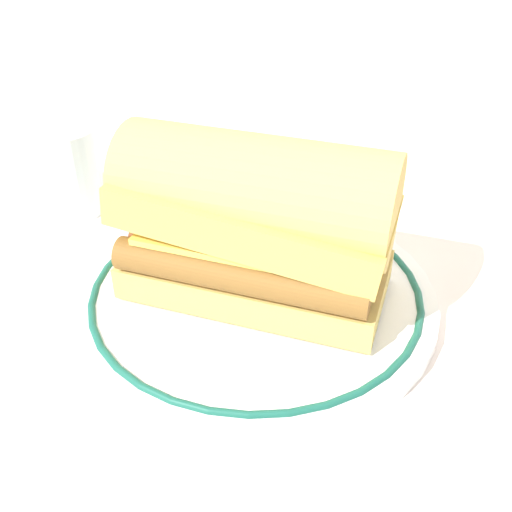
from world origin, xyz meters
The scene contains 4 objects.
ground_plane centered at (0.00, 0.00, 0.00)m, with size 1.50×1.50×0.00m, color silver.
plate centered at (-0.01, 0.02, 0.01)m, with size 0.29×0.29×0.01m.
sausage_sandwich centered at (-0.01, 0.02, 0.08)m, with size 0.21×0.13×0.13m.
drinking_glass centered at (-0.24, 0.08, 0.04)m, with size 0.07×0.07×0.09m.
Camera 1 is at (0.15, -0.34, 0.31)m, focal length 42.17 mm.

